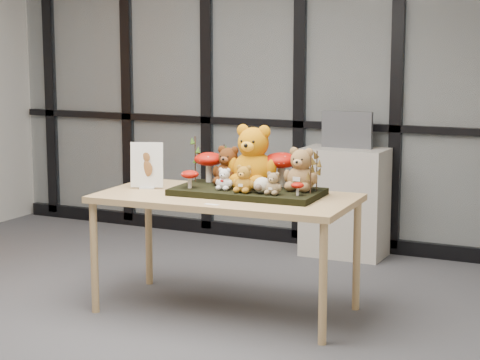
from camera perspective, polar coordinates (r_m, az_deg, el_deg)
The scene contains 25 objects.
floor at distance 5.78m, azimuth -9.80°, elevation -8.77°, with size 5.00×5.00×0.00m, color #4F4F54.
room_shell at distance 5.50m, azimuth -10.29°, elevation 8.10°, with size 5.00×5.00×5.00m.
glass_partition at distance 7.65m, azimuth 0.80°, elevation 6.57°, with size 4.90×0.06×2.78m.
display_table at distance 5.63m, azimuth -0.92°, elevation -1.66°, with size 1.70×0.91×0.78m.
diorama_tray at distance 5.62m, azimuth 0.49°, elevation -0.78°, with size 0.95×0.48×0.04m, color black.
bear_pooh_yellow at distance 5.66m, azimuth 0.89°, elevation 1.80°, with size 0.34×0.31×0.45m, color #C87808, non-canonical shape.
bear_brown_medium at distance 5.76m, azimuth -0.77°, elevation 1.10°, with size 0.22×0.20×0.28m, color #4C240C, non-canonical shape.
bear_tan_back at distance 5.55m, azimuth 4.05°, elevation 0.87°, with size 0.23×0.21×0.30m, color olive, non-canonical shape.
bear_small_yellow at distance 5.46m, azimuth 0.27°, elevation 0.17°, with size 0.15×0.13×0.19m, color #AA701B, non-canonical shape.
bear_white_bow at distance 5.56m, azimuth -1.02°, elevation 0.15°, with size 0.12×0.11×0.16m, color silver, non-canonical shape.
bear_beige_small at distance 5.40m, azimuth 2.19°, elevation -0.13°, with size 0.12×0.11×0.16m, color olive, non-canonical shape.
plush_cream_hedgehog at distance 5.45m, azimuth 1.46°, elevation -0.29°, with size 0.08×0.08×0.11m, color silver, non-canonical shape.
mushroom_back_left at distance 5.87m, azimuth -2.04°, elevation 0.95°, with size 0.20×0.20×0.22m, color #9C0D05, non-canonical shape.
mushroom_back_right at distance 5.68m, azimuth 2.73°, elevation 0.80°, with size 0.22×0.22×0.25m, color #9C0D05, non-canonical shape.
mushroom_front_left at distance 5.64m, azimuth -3.32°, elevation 0.12°, with size 0.12×0.12×0.13m, color #9C0D05, non-canonical shape.
mushroom_front_right at distance 5.38m, azimuth 3.80°, elevation -0.54°, with size 0.08×0.08×0.09m, color #9C0D05, non-canonical shape.
sprig_green_far_left at distance 5.88m, azimuth -2.96°, elevation 1.40°, with size 0.05×0.05×0.31m, color #18370C, non-canonical shape.
sprig_green_mid_left at distance 5.85m, azimuth -1.05°, elevation 1.11°, with size 0.05×0.05×0.26m, color #18370C, non-canonical shape.
sprig_dry_far_right at distance 5.54m, azimuth 5.06°, elevation 0.61°, with size 0.05×0.05×0.26m, color brown, non-canonical shape.
sprig_dry_mid_right at distance 5.43m, azimuth 4.65°, elevation 0.28°, with size 0.05×0.05×0.23m, color brown, non-canonical shape.
sprig_green_centre at distance 5.79m, azimuth 0.75°, elevation 0.78°, with size 0.05×0.05×0.21m, color #18370C, non-canonical shape.
sign_holder at distance 5.87m, azimuth -6.14°, elevation 0.85°, with size 0.22×0.11×0.31m.
label_card at distance 5.30m, azimuth -1.87°, elevation -1.62°, with size 0.09×0.03×0.00m, color white.
cabinet at distance 7.19m, azimuth 6.89°, elevation -1.46°, with size 0.67×0.39×0.90m, color #B5AEA2.
monitor at distance 7.12m, azimuth 7.04°, elevation 3.29°, with size 0.42×0.04×0.30m.
Camera 1 is at (3.24, -4.45, 1.78)m, focal length 65.00 mm.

